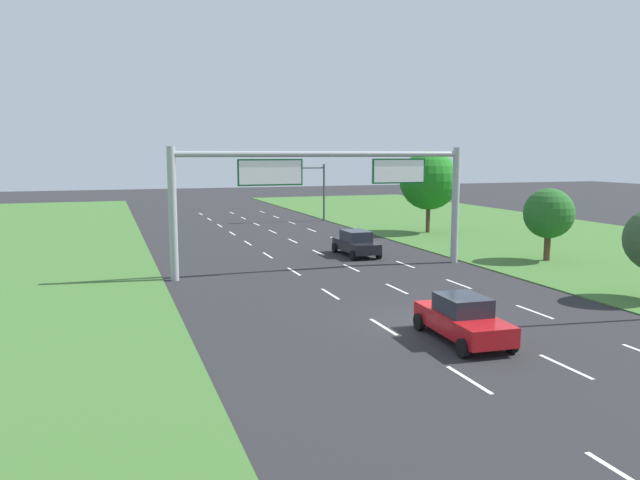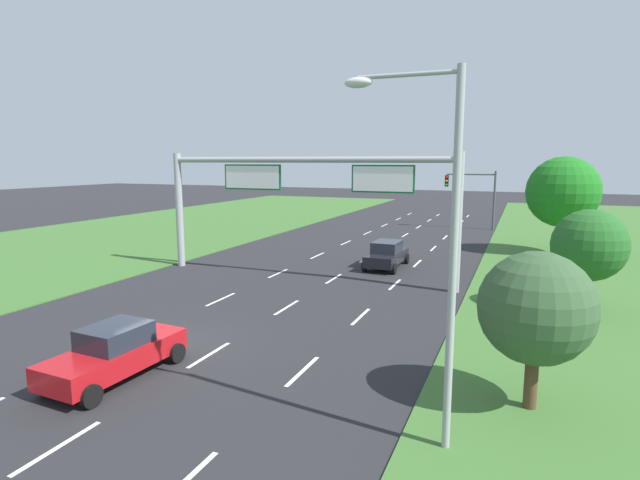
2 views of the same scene
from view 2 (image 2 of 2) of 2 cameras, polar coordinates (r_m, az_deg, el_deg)
ground_plane at (r=18.86m, az=-17.01°, el=-11.68°), size 200.00×200.00×0.00m
grass_verge_left at (r=40.56m, az=-31.25°, el=-1.53°), size 24.00×120.00×0.06m
lane_dashes_inner_left at (r=32.08m, az=-2.38°, el=-2.73°), size 0.14×68.40×0.01m
lane_dashes_inner_right at (r=30.82m, az=3.56°, el=-3.23°), size 0.14×68.40×0.01m
lane_dashes_slip at (r=29.91m, az=9.93°, el=-3.73°), size 0.14×68.40×0.01m
car_near_red at (r=31.11m, az=7.63°, el=-1.64°), size 2.03×4.43×1.64m
car_lead_silver at (r=16.72m, az=-22.35°, el=-11.76°), size 2.23×4.54×1.63m
sign_gantry at (r=27.66m, az=-1.78°, el=5.65°), size 17.24×0.44×7.00m
traffic_light_mast at (r=50.46m, az=17.15°, el=5.60°), size 4.76×0.49×5.60m
street_lamp at (r=11.10m, az=13.17°, el=1.21°), size 2.61×0.32×8.50m
roadside_tree_near at (r=14.12m, az=23.46°, el=-7.19°), size 2.96×2.96×4.27m
roadside_tree_mid at (r=24.11m, az=28.41°, el=-0.58°), size 3.08×3.08×4.53m
roadside_tree_far at (r=38.55m, az=26.02°, el=4.95°), size 4.89×4.89×6.86m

